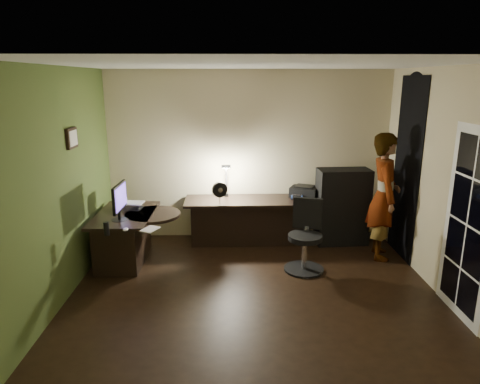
{
  "coord_description": "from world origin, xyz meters",
  "views": [
    {
      "loc": [
        -0.26,
        -4.8,
        2.55
      ],
      "look_at": [
        -0.15,
        1.05,
        1.0
      ],
      "focal_mm": 32.0,
      "sensor_mm": 36.0,
      "label": 1
    }
  ],
  "objects_px": {
    "cabinet": "(342,207)",
    "office_chair": "(305,237)",
    "desk_left": "(127,238)",
    "person": "(384,196)",
    "monitor": "(119,207)",
    "desk_right": "(247,221)"
  },
  "relations": [
    {
      "from": "desk_right",
      "to": "person",
      "type": "bearing_deg",
      "value": -16.54
    },
    {
      "from": "desk_right",
      "to": "monitor",
      "type": "bearing_deg",
      "value": -151.39
    },
    {
      "from": "person",
      "to": "cabinet",
      "type": "bearing_deg",
      "value": 47.39
    },
    {
      "from": "cabinet",
      "to": "office_chair",
      "type": "relative_size",
      "value": 1.23
    },
    {
      "from": "person",
      "to": "monitor",
      "type": "bearing_deg",
      "value": 105.22
    },
    {
      "from": "monitor",
      "to": "desk_left",
      "type": "bearing_deg",
      "value": 90.64
    },
    {
      "from": "desk_left",
      "to": "cabinet",
      "type": "distance_m",
      "value": 3.33
    },
    {
      "from": "desk_right",
      "to": "person",
      "type": "distance_m",
      "value": 2.1
    },
    {
      "from": "cabinet",
      "to": "monitor",
      "type": "bearing_deg",
      "value": -166.97
    },
    {
      "from": "monitor",
      "to": "office_chair",
      "type": "bearing_deg",
      "value": -0.07
    },
    {
      "from": "monitor",
      "to": "office_chair",
      "type": "height_order",
      "value": "monitor"
    },
    {
      "from": "monitor",
      "to": "office_chair",
      "type": "relative_size",
      "value": 0.57
    },
    {
      "from": "cabinet",
      "to": "monitor",
      "type": "distance_m",
      "value": 3.4
    },
    {
      "from": "desk_left",
      "to": "desk_right",
      "type": "bearing_deg",
      "value": 22.45
    },
    {
      "from": "office_chair",
      "to": "person",
      "type": "bearing_deg",
      "value": 37.07
    },
    {
      "from": "desk_left",
      "to": "person",
      "type": "distance_m",
      "value": 3.73
    },
    {
      "from": "desk_left",
      "to": "office_chair",
      "type": "height_order",
      "value": "office_chair"
    },
    {
      "from": "desk_right",
      "to": "cabinet",
      "type": "distance_m",
      "value": 1.53
    },
    {
      "from": "cabinet",
      "to": "person",
      "type": "xyz_separation_m",
      "value": [
        0.44,
        -0.55,
        0.32
      ]
    },
    {
      "from": "monitor",
      "to": "person",
      "type": "xyz_separation_m",
      "value": [
        3.69,
        0.41,
        0.02
      ]
    },
    {
      "from": "person",
      "to": "office_chair",
      "type": "bearing_deg",
      "value": 120.39
    },
    {
      "from": "monitor",
      "to": "person",
      "type": "bearing_deg",
      "value": 7.69
    }
  ]
}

